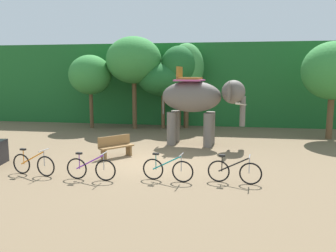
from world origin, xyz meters
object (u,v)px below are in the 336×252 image
(tree_far_left, at_px, (333,71))
(wooden_bench, at_px, (116,146))
(tree_right, at_px, (134,60))
(bike_teal, at_px, (168,169))
(elephant, at_px, (198,100))
(tree_far_right, at_px, (186,68))
(tree_center_right, at_px, (163,79))
(bike_purple, at_px, (91,168))
(tree_center, at_px, (179,66))
(tree_left, at_px, (90,75))
(bike_orange, at_px, (33,164))
(bike_black, at_px, (234,171))

(tree_far_left, bearing_deg, wooden_bench, -149.80)
(tree_right, bearing_deg, wooden_bench, -81.08)
(bike_teal, height_order, wooden_bench, bike_teal)
(elephant, relative_size, bike_teal, 2.48)
(tree_far_left, bearing_deg, tree_far_right, 162.25)
(tree_center_right, distance_m, wooden_bench, 8.40)
(tree_right, bearing_deg, bike_teal, -69.64)
(tree_right, height_order, tree_center_right, tree_right)
(tree_far_right, distance_m, elephant, 5.54)
(bike_purple, height_order, wooden_bench, bike_purple)
(tree_center, bearing_deg, bike_purple, -97.29)
(tree_far_right, relative_size, wooden_bench, 3.82)
(tree_left, bearing_deg, tree_far_left, -6.22)
(bike_purple, bearing_deg, tree_far_left, 42.47)
(bike_orange, xyz_separation_m, wooden_bench, (1.97, 2.95, 0.09))
(tree_right, distance_m, bike_black, 12.49)
(tree_right, bearing_deg, tree_left, -175.22)
(wooden_bench, bearing_deg, bike_teal, -46.87)
(tree_left, bearing_deg, bike_teal, -56.86)
(tree_center_right, relative_size, bike_black, 2.43)
(tree_right, height_order, elephant, tree_right)
(tree_right, distance_m, bike_orange, 11.20)
(elephant, bearing_deg, wooden_bench, -135.20)
(bike_teal, bearing_deg, elephant, 85.28)
(tree_far_left, xyz_separation_m, bike_teal, (-7.27, -8.63, -3.19))
(tree_center, height_order, bike_teal, tree_center)
(tree_far_left, xyz_separation_m, wooden_bench, (-9.94, -5.78, -3.10))
(bike_black, bearing_deg, bike_teal, -176.78)
(tree_left, distance_m, tree_far_right, 6.06)
(bike_teal, bearing_deg, bike_orange, -178.72)
(bike_purple, bearing_deg, bike_orange, 174.72)
(bike_black, height_order, wooden_bench, bike_black)
(bike_teal, xyz_separation_m, bike_black, (2.12, 0.12, 0.00))
(tree_center_right, height_order, bike_orange, tree_center_right)
(tree_center_right, relative_size, wooden_bench, 2.97)
(elephant, distance_m, bike_teal, 6.28)
(tree_left, distance_m, wooden_bench, 8.78)
(tree_right, xyz_separation_m, tree_center_right, (1.75, 0.44, -1.16))
(tree_right, xyz_separation_m, elephant, (4.35, -4.39, -2.04))
(tree_far_right, bearing_deg, bike_purple, -99.01)
(tree_center, distance_m, bike_teal, 11.32)
(tree_left, xyz_separation_m, elephant, (7.12, -4.16, -1.15))
(tree_far_right, height_order, tree_far_left, tree_far_right)
(elephant, xyz_separation_m, bike_teal, (-0.49, -5.99, -1.82))
(bike_black, bearing_deg, tree_far_left, 58.85)
(wooden_bench, bearing_deg, bike_black, -29.66)
(bike_orange, height_order, bike_purple, same)
(tree_right, bearing_deg, elephant, -45.28)
(tree_left, xyz_separation_m, tree_right, (2.77, 0.23, 0.89))
(bike_teal, bearing_deg, bike_black, 3.22)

